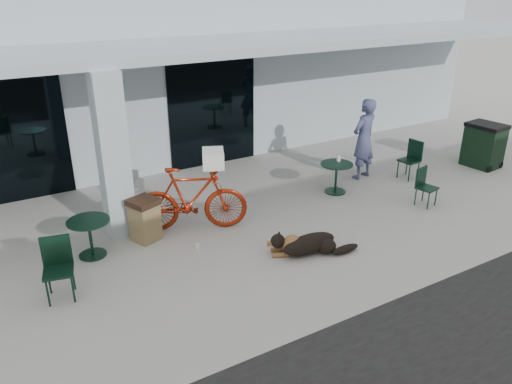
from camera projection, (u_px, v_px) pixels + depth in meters
ground at (248, 266)px, 8.56m from camera, size 80.00×80.00×0.00m
building at (102, 65)px, 14.41m from camera, size 22.00×7.00×4.50m
storefront_glass_right at (213, 114)px, 12.81m from camera, size 2.40×0.06×2.70m
column at (113, 157)px, 9.07m from camera, size 0.50×0.50×3.12m
overhang at (159, 50)px, 10.14m from camera, size 22.00×2.80×0.18m
bicycle at (191, 199)px, 9.58m from camera, size 2.22×1.44×1.30m
laundry_basket at (213, 158)px, 9.31m from camera, size 0.57×0.64×0.31m
dog at (309, 243)px, 8.89m from camera, size 1.30×0.88×0.41m
cup_near_dog at (197, 246)px, 9.11m from camera, size 0.10×0.10×0.09m
cafe_table_near at (91, 238)px, 8.76m from camera, size 0.80×0.80×0.70m
cafe_chair_near at (58, 270)px, 7.53m from camera, size 0.53×0.57×0.98m
cafe_table_far at (336, 178)px, 11.39m from camera, size 0.83×0.83×0.70m
cafe_chair_far_a at (427, 187)px, 10.69m from camera, size 0.45×0.48×0.84m
cafe_chair_far_b at (409, 160)px, 12.15m from camera, size 0.51×0.47×0.94m
person at (364, 139)px, 11.99m from camera, size 0.80×0.62×1.97m
cup_on_table at (339, 159)px, 11.39m from camera, size 0.09×0.09×0.11m
trash_receptacle at (145, 220)px, 9.27m from camera, size 0.63×0.63×0.83m
wheeled_bin at (484, 145)px, 12.92m from camera, size 0.79×0.96×1.14m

